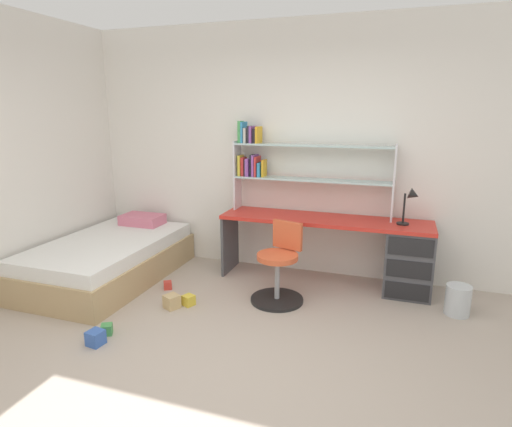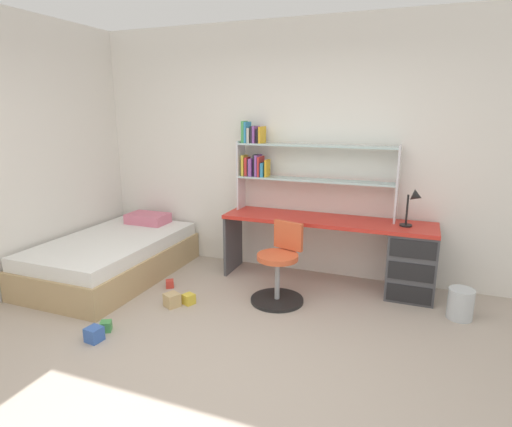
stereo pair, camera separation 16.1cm
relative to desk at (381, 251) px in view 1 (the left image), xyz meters
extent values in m
cube|color=#B2A393|center=(-0.97, -1.93, -0.43)|extent=(5.98, 5.43, 0.02)
cube|color=white|center=(-0.97, 0.32, 0.97)|extent=(5.98, 0.06, 2.78)
cube|color=red|center=(-0.60, 0.00, 0.28)|extent=(2.21, 0.52, 0.04)
cube|color=#4C4C51|center=(0.28, 0.00, -0.08)|extent=(0.46, 0.50, 0.68)
cube|color=#4C4C51|center=(-1.69, 0.00, -0.08)|extent=(0.03, 0.47, 0.68)
cube|color=black|center=(0.28, -0.25, -0.30)|extent=(0.41, 0.01, 0.17)
cube|color=black|center=(0.28, -0.25, -0.08)|extent=(0.41, 0.01, 0.17)
cube|color=black|center=(0.28, -0.25, 0.15)|extent=(0.41, 0.01, 0.17)
cube|color=silver|center=(-1.64, 0.15, 0.69)|extent=(0.02, 0.22, 0.78)
cube|color=silver|center=(0.08, 0.15, 0.69)|extent=(0.02, 0.22, 0.78)
cube|color=silver|center=(-0.78, 0.15, 0.68)|extent=(1.70, 0.22, 0.02)
cube|color=silver|center=(-0.78, 0.15, 1.05)|extent=(1.70, 0.22, 0.02)
cube|color=yellow|center=(-1.60, 0.15, 0.81)|extent=(0.03, 0.14, 0.23)
cube|color=red|center=(-1.56, 0.15, 0.80)|extent=(0.03, 0.12, 0.21)
cube|color=#26262D|center=(-1.53, 0.15, 0.78)|extent=(0.02, 0.12, 0.18)
cube|color=purple|center=(-1.50, 0.15, 0.79)|extent=(0.04, 0.20, 0.20)
cube|color=#26262D|center=(-1.46, 0.15, 0.81)|extent=(0.03, 0.12, 0.24)
cube|color=purple|center=(-1.43, 0.15, 0.81)|extent=(0.03, 0.19, 0.24)
cube|color=red|center=(-1.40, 0.15, 0.80)|extent=(0.02, 0.19, 0.22)
cube|color=#338CBF|center=(-1.36, 0.15, 0.77)|extent=(0.03, 0.18, 0.16)
cube|color=gold|center=(-1.32, 0.15, 0.79)|extent=(0.03, 0.13, 0.19)
cube|color=#4CA559|center=(-1.59, 0.15, 1.18)|extent=(0.03, 0.12, 0.24)
cube|color=#338CBF|center=(-1.56, 0.15, 1.18)|extent=(0.02, 0.17, 0.23)
cube|color=beige|center=(-1.53, 0.15, 1.14)|extent=(0.03, 0.15, 0.16)
cube|color=#26262D|center=(-1.49, 0.15, 1.15)|extent=(0.03, 0.13, 0.18)
cube|color=purple|center=(-1.45, 0.15, 1.15)|extent=(0.03, 0.19, 0.18)
cube|color=#26262D|center=(-1.42, 0.15, 1.14)|extent=(0.04, 0.13, 0.15)
cube|color=gold|center=(-1.38, 0.15, 1.15)|extent=(0.02, 0.19, 0.18)
cylinder|color=black|center=(0.19, 0.00, 0.31)|extent=(0.12, 0.12, 0.02)
cylinder|color=black|center=(0.19, 0.00, 0.47)|extent=(0.02, 0.02, 0.30)
cone|color=black|center=(0.27, -0.05, 0.62)|extent=(0.12, 0.11, 0.13)
cylinder|color=black|center=(-0.93, -0.63, -0.40)|extent=(0.52, 0.52, 0.03)
cylinder|color=#A5A8AD|center=(-0.93, -0.63, -0.20)|extent=(0.05, 0.05, 0.44)
cylinder|color=#D85933|center=(-0.93, -0.63, 0.04)|extent=(0.40, 0.40, 0.05)
cube|color=#D85933|center=(-0.88, -0.46, 0.22)|extent=(0.32, 0.13, 0.28)
cube|color=tan|center=(-2.86, -0.68, -0.26)|extent=(1.15, 1.89, 0.31)
cube|color=white|center=(-2.86, -0.68, -0.04)|extent=(1.09, 1.83, 0.14)
cube|color=#D8728C|center=(-2.86, 0.02, 0.09)|extent=(0.50, 0.32, 0.12)
cylinder|color=silver|center=(0.72, -0.36, -0.28)|extent=(0.22, 0.22, 0.28)
cube|color=red|center=(-2.10, -0.72, -0.38)|extent=(0.11, 0.11, 0.08)
cube|color=#3860B7|center=(-2.09, -1.87, -0.36)|extent=(0.13, 0.13, 0.12)
cube|color=tan|center=(-1.84, -1.10, -0.35)|extent=(0.17, 0.17, 0.13)
cube|color=#479E51|center=(-2.11, -1.71, -0.37)|extent=(0.12, 0.12, 0.09)
cube|color=gold|center=(-1.71, -0.99, -0.37)|extent=(0.13, 0.13, 0.10)
camera|label=1|loc=(0.12, -4.34, 1.42)|focal=29.64mm
camera|label=2|loc=(0.27, -4.29, 1.42)|focal=29.64mm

